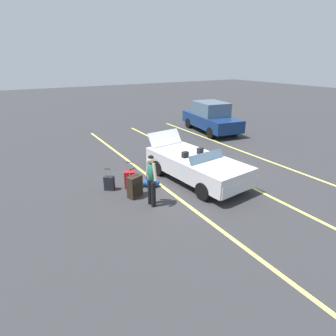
# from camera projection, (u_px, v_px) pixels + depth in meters

# --- Properties ---
(ground_plane) EXTENTS (80.00, 80.00, 0.00)m
(ground_plane) POSITION_uv_depth(u_px,v_px,m) (195.00, 180.00, 10.34)
(ground_plane) COLOR #333335
(lot_line_near) EXTENTS (18.00, 0.12, 0.01)m
(lot_line_near) POSITION_uv_depth(u_px,v_px,m) (165.00, 188.00, 9.70)
(lot_line_near) COLOR #EAE066
(lot_line_near) RESTS_ON ground_plane
(lot_line_mid) EXTENTS (18.00, 0.12, 0.01)m
(lot_line_mid) POSITION_uv_depth(u_px,v_px,m) (223.00, 173.00, 10.99)
(lot_line_mid) COLOR #EAE066
(lot_line_mid) RESTS_ON ground_plane
(lot_line_far) EXTENTS (18.00, 0.12, 0.01)m
(lot_line_far) POSITION_uv_depth(u_px,v_px,m) (269.00, 161.00, 12.28)
(lot_line_far) COLOR #EAE066
(lot_line_far) RESTS_ON ground_plane
(convertible_car) EXTENTS (4.37, 2.17, 1.49)m
(convertible_car) POSITION_uv_depth(u_px,v_px,m) (200.00, 167.00, 9.97)
(convertible_car) COLOR silver
(convertible_car) RESTS_ON ground_plane
(suitcase_large_black) EXTENTS (0.43, 0.55, 0.99)m
(suitcase_large_black) POSITION_uv_depth(u_px,v_px,m) (135.00, 187.00, 8.98)
(suitcase_large_black) COLOR #2D2319
(suitcase_large_black) RESTS_ON ground_plane
(suitcase_medium_bright) EXTENTS (0.39, 0.46, 0.95)m
(suitcase_medium_bright) POSITION_uv_depth(u_px,v_px,m) (130.00, 179.00, 9.65)
(suitcase_medium_bright) COLOR red
(suitcase_medium_bright) RESTS_ON ground_plane
(suitcase_small_carryon) EXTENTS (0.37, 0.39, 0.82)m
(suitcase_small_carryon) POSITION_uv_depth(u_px,v_px,m) (109.00, 183.00, 9.52)
(suitcase_small_carryon) COLOR black
(suitcase_small_carryon) RESTS_ON ground_plane
(duffel_bag) EXTENTS (0.58, 0.70, 0.34)m
(duffel_bag) POSITION_uv_depth(u_px,v_px,m) (151.00, 183.00, 9.78)
(duffel_bag) COLOR #1E479E
(duffel_bag) RESTS_ON ground_plane
(traveler_person) EXTENTS (0.61, 0.24, 1.65)m
(traveler_person) POSITION_uv_depth(u_px,v_px,m) (151.00, 178.00, 8.26)
(traveler_person) COLOR black
(traveler_person) RESTS_ON ground_plane
(parked_sedan_near) EXTENTS (4.71, 2.44, 1.82)m
(parked_sedan_near) POSITION_uv_depth(u_px,v_px,m) (211.00, 117.00, 17.01)
(parked_sedan_near) COLOR navy
(parked_sedan_near) RESTS_ON ground_plane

